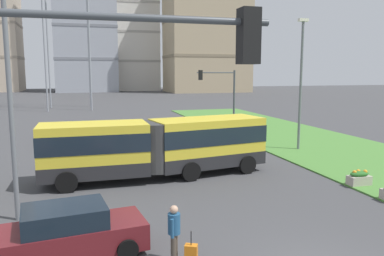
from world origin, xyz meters
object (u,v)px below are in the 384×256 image
(traffic_light_far_right, at_px, (222,91))
(flower_planter_2, at_px, (359,178))
(apartment_tower_eastcentre, at_px, (206,23))
(traffic_light_near_left, at_px, (72,155))
(apartment_tower_westcentre, at_px, (85,14))
(car_black_sedan, at_px, (83,132))
(pedestrian_crossing, at_px, (174,230))
(car_maroon_sedan, at_px, (69,232))
(streetlight_median, at_px, (301,79))
(apartment_tower_centre, at_px, (130,7))
(rolling_suitcase, at_px, (191,254))
(articulated_bus, at_px, (158,146))
(streetlight_left, at_px, (8,75))

(traffic_light_far_right, bearing_deg, flower_planter_2, -84.35)
(apartment_tower_eastcentre, bearing_deg, traffic_light_near_left, -109.04)
(apartment_tower_westcentre, bearing_deg, car_black_sedan, -91.08)
(pedestrian_crossing, bearing_deg, flower_planter_2, 25.39)
(pedestrian_crossing, bearing_deg, apartment_tower_westcentre, 90.44)
(car_maroon_sedan, distance_m, streetlight_median, 19.97)
(traffic_light_near_left, xyz_separation_m, apartment_tower_centre, (15.35, 116.67, 20.72))
(car_black_sedan, relative_size, rolling_suitcase, 4.58)
(car_maroon_sedan, bearing_deg, apartment_tower_eastcentre, 69.58)
(apartment_tower_eastcentre, bearing_deg, car_maroon_sedan, -110.42)
(traffic_light_near_left, height_order, streetlight_median, streetlight_median)
(car_maroon_sedan, bearing_deg, rolling_suitcase, -23.50)
(car_black_sedan, bearing_deg, streetlight_median, -27.97)
(rolling_suitcase, distance_m, traffic_light_far_right, 22.22)
(traffic_light_far_right, relative_size, streetlight_median, 0.62)
(rolling_suitcase, bearing_deg, apartment_tower_eastcentre, 71.70)
(car_black_sedan, height_order, flower_planter_2, car_black_sedan)
(streetlight_median, xyz_separation_m, apartment_tower_westcentre, (-13.09, 92.44, 16.85))
(traffic_light_far_right, bearing_deg, apartment_tower_centre, 87.54)
(articulated_bus, distance_m, car_black_sedan, 12.67)
(apartment_tower_westcentre, bearing_deg, articulated_bus, -88.74)
(flower_planter_2, relative_size, traffic_light_far_right, 0.19)
(traffic_light_far_right, relative_size, apartment_tower_eastcentre, 0.15)
(flower_planter_2, xyz_separation_m, streetlight_median, (1.90, 8.60, 4.57))
(car_black_sedan, bearing_deg, flower_planter_2, -52.06)
(traffic_light_near_left, relative_size, apartment_tower_centre, 0.13)
(car_black_sedan, bearing_deg, streetlight_left, -98.49)
(traffic_light_near_left, bearing_deg, rolling_suitcase, 57.78)
(pedestrian_crossing, height_order, traffic_light_far_right, traffic_light_far_right)
(pedestrian_crossing, height_order, streetlight_median, streetlight_median)
(pedestrian_crossing, height_order, flower_planter_2, pedestrian_crossing)
(streetlight_left, distance_m, apartment_tower_centre, 110.12)
(streetlight_median, bearing_deg, apartment_tower_westcentre, 98.06)
(traffic_light_far_right, distance_m, apartment_tower_eastcentre, 78.70)
(pedestrian_crossing, relative_size, flower_planter_2, 1.58)
(apartment_tower_centre, bearing_deg, traffic_light_far_right, -92.46)
(flower_planter_2, bearing_deg, articulated_bus, 154.46)
(rolling_suitcase, height_order, traffic_light_near_left, traffic_light_near_left)
(articulated_bus, bearing_deg, pedestrian_crossing, -98.07)
(car_maroon_sedan, xyz_separation_m, apartment_tower_eastcentre, (34.48, 92.63, 18.19))
(articulated_bus, xyz_separation_m, apartment_tower_centre, (11.50, 102.47, 23.46))
(streetlight_median, xyz_separation_m, apartment_tower_eastcentre, (19.29, 80.37, 13.95))
(articulated_bus, bearing_deg, rolling_suitcase, -95.21)
(rolling_suitcase, xyz_separation_m, streetlight_median, (11.82, 13.72, 4.68))
(car_black_sedan, bearing_deg, apartment_tower_eastcentre, 64.91)
(apartment_tower_eastcentre, bearing_deg, traffic_light_far_right, -107.08)
(articulated_bus, bearing_deg, traffic_light_near_left, -105.18)
(traffic_light_far_right, bearing_deg, pedestrian_crossing, -113.87)
(car_black_sedan, xyz_separation_m, pedestrian_crossing, (2.42, -21.32, 0.25))
(car_maroon_sedan, bearing_deg, car_black_sedan, 88.57)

